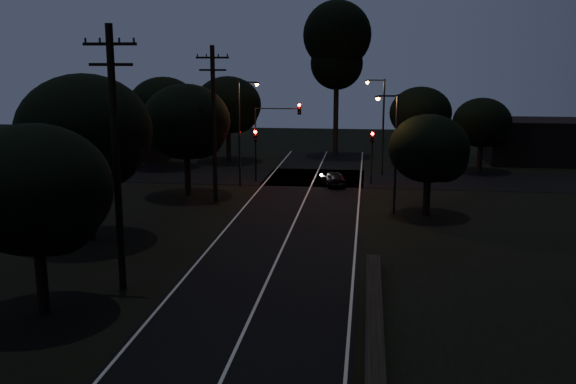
# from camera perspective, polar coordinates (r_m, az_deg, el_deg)

# --- Properties ---
(road_surface) EXTENTS (60.00, 70.00, 0.03)m
(road_surface) POSITION_cam_1_polar(r_m,az_deg,el_deg) (42.40, 1.19, -1.35)
(road_surface) COLOR black
(road_surface) RESTS_ON ground
(utility_pole_mid) EXTENTS (2.20, 0.30, 11.00)m
(utility_pole_mid) POSITION_cam_1_polar(r_m,az_deg,el_deg) (27.26, -15.06, 3.16)
(utility_pole_mid) COLOR black
(utility_pole_mid) RESTS_ON ground
(utility_pole_far) EXTENTS (2.20, 0.30, 10.50)m
(utility_pole_far) POSITION_cam_1_polar(r_m,az_deg,el_deg) (43.39, -6.61, 6.21)
(utility_pole_far) COLOR black
(utility_pole_far) RESTS_ON ground
(tree_left_b) EXTENTS (5.77, 5.77, 7.33)m
(tree_left_b) POSITION_cam_1_polar(r_m,az_deg,el_deg) (25.41, -21.32, -0.11)
(tree_left_b) COLOR black
(tree_left_b) RESTS_ON ground
(tree_left_c) EXTENTS (7.05, 7.05, 8.91)m
(tree_left_c) POSITION_cam_1_polar(r_m,az_deg,el_deg) (35.17, -17.33, 4.92)
(tree_left_c) COLOR black
(tree_left_c) RESTS_ON ground
(tree_left_d) EXTENTS (6.26, 6.26, 7.94)m
(tree_left_d) POSITION_cam_1_polar(r_m,az_deg,el_deg) (45.80, -8.83, 6.01)
(tree_left_d) COLOR black
(tree_left_d) RESTS_ON ground
(tree_far_nw) EXTENTS (6.34, 6.34, 8.03)m
(tree_far_nw) POSITION_cam_1_polar(r_m,az_deg,el_deg) (61.39, -5.19, 7.58)
(tree_far_nw) COLOR black
(tree_far_nw) RESTS_ON ground
(tree_far_w) EXTENTS (6.33, 6.33, 8.08)m
(tree_far_w) POSITION_cam_1_polar(r_m,az_deg,el_deg) (58.83, -10.82, 7.29)
(tree_far_w) COLOR black
(tree_far_w) RESTS_ON ground
(tree_far_ne) EXTENTS (5.66, 5.66, 7.16)m
(tree_far_ne) POSITION_cam_1_polar(r_m,az_deg,el_deg) (60.26, 11.90, 6.76)
(tree_far_ne) COLOR black
(tree_far_ne) RESTS_ON ground
(tree_far_e) EXTENTS (5.01, 5.01, 6.36)m
(tree_far_e) POSITION_cam_1_polar(r_m,az_deg,el_deg) (57.98, 17.04, 5.80)
(tree_far_e) COLOR black
(tree_far_e) RESTS_ON ground
(tree_right_a) EXTENTS (4.98, 4.98, 6.33)m
(tree_right_a) POSITION_cam_1_polar(r_m,az_deg,el_deg) (40.43, 12.66, 3.62)
(tree_right_a) COLOR black
(tree_right_a) RESTS_ON ground
(tall_pine) EXTENTS (6.73, 6.73, 15.29)m
(tall_pine) POSITION_cam_1_polar(r_m,az_deg,el_deg) (65.05, 4.37, 12.96)
(tall_pine) COLOR black
(tall_pine) RESTS_ON ground
(building_left) EXTENTS (10.00, 8.00, 4.40)m
(building_left) POSITION_cam_1_polar(r_m,az_deg,el_deg) (66.94, -14.22, 5.04)
(building_left) COLOR black
(building_left) RESTS_ON ground
(building_right) EXTENTS (9.00, 7.00, 4.00)m
(building_right) POSITION_cam_1_polar(r_m,az_deg,el_deg) (65.35, 21.08, 4.28)
(building_right) COLOR black
(building_right) RESTS_ON ground
(signal_left) EXTENTS (0.28, 0.35, 4.10)m
(signal_left) POSITION_cam_1_polar(r_m,az_deg,el_deg) (51.17, -2.90, 4.12)
(signal_left) COLOR black
(signal_left) RESTS_ON ground
(signal_right) EXTENTS (0.28, 0.35, 4.10)m
(signal_right) POSITION_cam_1_polar(r_m,az_deg,el_deg) (50.41, 7.48, 3.92)
(signal_right) COLOR black
(signal_right) RESTS_ON ground
(signal_mast) EXTENTS (3.70, 0.35, 6.25)m
(signal_mast) POSITION_cam_1_polar(r_m,az_deg,el_deg) (50.74, -1.03, 5.78)
(signal_mast) COLOR black
(signal_mast) RESTS_ON ground
(streetlight_a) EXTENTS (1.66, 0.26, 8.00)m
(streetlight_a) POSITION_cam_1_polar(r_m,az_deg,el_deg) (49.15, -4.14, 5.90)
(streetlight_a) COLOR black
(streetlight_a) RESTS_ON ground
(streetlight_b) EXTENTS (1.66, 0.26, 8.00)m
(streetlight_b) POSITION_cam_1_polar(r_m,az_deg,el_deg) (54.20, 8.27, 6.36)
(streetlight_b) COLOR black
(streetlight_b) RESTS_ON ground
(streetlight_c) EXTENTS (1.46, 0.26, 7.50)m
(streetlight_c) POSITION_cam_1_polar(r_m,az_deg,el_deg) (40.34, 9.34, 4.09)
(streetlight_c) COLOR black
(streetlight_c) RESTS_ON ground
(car) EXTENTS (2.34, 3.70, 1.17)m
(car) POSITION_cam_1_polar(r_m,az_deg,el_deg) (49.55, 4.08, 1.22)
(car) COLOR black
(car) RESTS_ON ground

